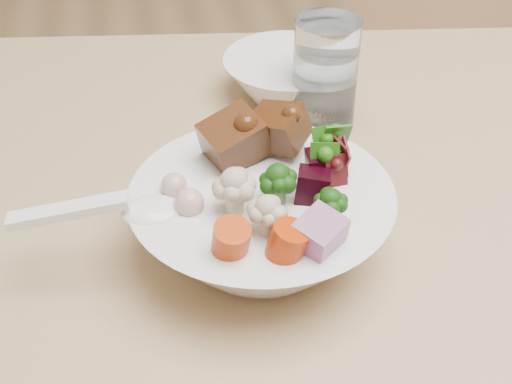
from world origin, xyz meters
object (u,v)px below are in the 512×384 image
at_px(dining_table, 502,246).
at_px(chair_far, 435,63).
at_px(side_bowl, 287,78).
at_px(water_glass, 325,77).
at_px(food_bowl, 263,217).

bearing_deg(dining_table, chair_far, 80.39).
distance_m(dining_table, chair_far, 0.70).
distance_m(dining_table, side_bowl, 0.32).
bearing_deg(water_glass, side_bowl, 115.28).
height_order(dining_table, water_glass, water_glass).
height_order(food_bowl, water_glass, food_bowl).
bearing_deg(dining_table, side_bowl, 135.64).
distance_m(chair_far, water_glass, 0.65).
bearing_deg(food_bowl, chair_far, 55.36).
xyz_separation_m(food_bowl, side_bowl, (0.08, 0.27, -0.01)).
bearing_deg(dining_table, food_bowl, -165.76).
relative_size(water_glass, side_bowl, 0.80).
bearing_deg(chair_far, side_bowl, -113.10).
xyz_separation_m(water_glass, side_bowl, (-0.03, 0.06, -0.03)).
relative_size(chair_far, food_bowl, 3.50).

